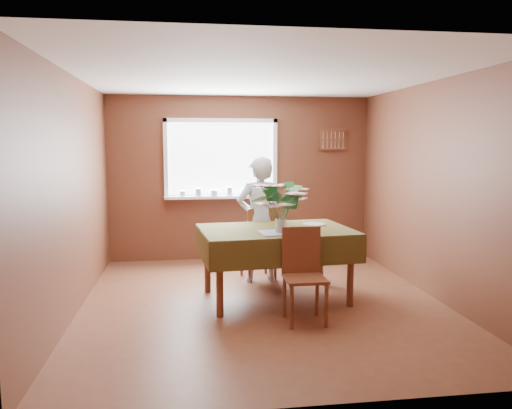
{
  "coord_description": "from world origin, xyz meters",
  "views": [
    {
      "loc": [
        -0.84,
        -5.38,
        1.78
      ],
      "look_at": [
        0.0,
        0.55,
        1.05
      ],
      "focal_mm": 35.0,
      "sensor_mm": 36.0,
      "label": 1
    }
  ],
  "objects": [
    {
      "name": "wall_right",
      "position": [
        2.0,
        0.0,
        1.25
      ],
      "size": [
        0.0,
        4.5,
        4.5
      ],
      "primitive_type": "plane",
      "rotation": [
        1.57,
        0.0,
        -1.57
      ],
      "color": "brown",
      "rests_on": "floor"
    },
    {
      "name": "wall_front",
      "position": [
        0.0,
        -2.25,
        1.25
      ],
      "size": [
        4.0,
        0.0,
        4.0
      ],
      "primitive_type": "plane",
      "rotation": [
        -1.57,
        0.0,
        0.0
      ],
      "color": "brown",
      "rests_on": "floor"
    },
    {
      "name": "spoon_rack",
      "position": [
        1.45,
        2.22,
        1.85
      ],
      "size": [
        0.44,
        0.05,
        0.33
      ],
      "color": "brown",
      "rests_on": "wall_back"
    },
    {
      "name": "flower_bouquet",
      "position": [
        0.17,
        -0.13,
        1.16
      ],
      "size": [
        0.61,
        0.61,
        0.52
      ],
      "rotation": [
        0.0,
        0.0,
        0.09
      ],
      "color": "white",
      "rests_on": "dining_table"
    },
    {
      "name": "chair_near",
      "position": [
        0.32,
        -0.58,
        0.51
      ],
      "size": [
        0.4,
        0.4,
        0.94
      ],
      "rotation": [
        0.0,
        0.0,
        0.0
      ],
      "color": "brown",
      "rests_on": "floor"
    },
    {
      "name": "floor",
      "position": [
        0.0,
        0.0,
        0.0
      ],
      "size": [
        4.5,
        4.5,
        0.0
      ],
      "primitive_type": "plane",
      "color": "brown",
      "rests_on": "ground"
    },
    {
      "name": "side_plate",
      "position": [
        0.66,
        0.32,
        0.83
      ],
      "size": [
        0.31,
        0.31,
        0.01
      ],
      "primitive_type": "cylinder",
      "rotation": [
        0.0,
        0.0,
        0.2
      ],
      "color": "white",
      "rests_on": "dining_table"
    },
    {
      "name": "window_assembly",
      "position": [
        -0.3,
        2.2,
        1.35
      ],
      "size": [
        1.72,
        0.2,
        1.22
      ],
      "color": "white",
      "rests_on": "wall_back"
    },
    {
      "name": "seated_woman",
      "position": [
        0.09,
        0.9,
        0.81
      ],
      "size": [
        0.65,
        0.48,
        1.62
      ],
      "primitive_type": "imported",
      "rotation": [
        0.0,
        0.0,
        3.3
      ],
      "color": "white",
      "rests_on": "floor"
    },
    {
      "name": "ceiling",
      "position": [
        0.0,
        0.0,
        2.5
      ],
      "size": [
        4.5,
        4.5,
        0.0
      ],
      "primitive_type": "plane",
      "rotation": [
        3.14,
        0.0,
        0.0
      ],
      "color": "white",
      "rests_on": "wall_back"
    },
    {
      "name": "table_knife",
      "position": [
        0.37,
        -0.12,
        0.83
      ],
      "size": [
        0.08,
        0.21,
        0.0
      ],
      "primitive_type": "cube",
      "rotation": [
        0.0,
        0.0,
        -0.3
      ],
      "color": "silver",
      "rests_on": "dining_table"
    },
    {
      "name": "wall_left",
      "position": [
        -2.0,
        0.0,
        1.25
      ],
      "size": [
        0.0,
        4.5,
        4.5
      ],
      "primitive_type": "plane",
      "rotation": [
        1.57,
        0.0,
        1.57
      ],
      "color": "brown",
      "rests_on": "floor"
    },
    {
      "name": "dining_table",
      "position": [
        0.17,
        0.12,
        0.72
      ],
      "size": [
        1.8,
        1.31,
        0.83
      ],
      "rotation": [
        0.0,
        0.0,
        0.1
      ],
      "color": "brown",
      "rests_on": "floor"
    },
    {
      "name": "wall_back",
      "position": [
        0.0,
        2.25,
        1.25
      ],
      "size": [
        4.0,
        0.0,
        4.0
      ],
      "primitive_type": "plane",
      "rotation": [
        1.57,
        0.0,
        0.0
      ],
      "color": "brown",
      "rests_on": "floor"
    },
    {
      "name": "chair_far",
      "position": [
        0.12,
        0.97,
        0.52
      ],
      "size": [
        0.48,
        0.48,
        0.96
      ],
      "rotation": [
        0.0,
        0.0,
        3.34
      ],
      "color": "brown",
      "rests_on": "floor"
    }
  ]
}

